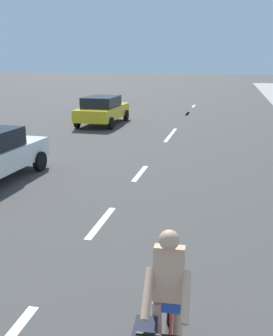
# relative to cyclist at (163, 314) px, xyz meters

# --- Properties ---
(ground_plane) EXTENTS (160.00, 160.00, 0.00)m
(ground_plane) POSITION_rel_cyclist_xyz_m (-2.06, 15.18, -0.83)
(ground_plane) COLOR #423F3D
(lane_stripe_2) EXTENTS (0.16, 1.80, 0.01)m
(lane_stripe_2) POSITION_rel_cyclist_xyz_m (-2.06, 4.00, -0.83)
(lane_stripe_2) COLOR white
(lane_stripe_2) RESTS_ON ground
(lane_stripe_3) EXTENTS (0.16, 1.80, 0.01)m
(lane_stripe_3) POSITION_rel_cyclist_xyz_m (-2.06, 7.98, -0.83)
(lane_stripe_3) COLOR white
(lane_stripe_3) RESTS_ON ground
(lane_stripe_4) EXTENTS (0.16, 1.80, 0.01)m
(lane_stripe_4) POSITION_rel_cyclist_xyz_m (-2.06, 13.88, -0.83)
(lane_stripe_4) COLOR white
(lane_stripe_4) RESTS_ON ground
(lane_stripe_5) EXTENTS (0.16, 1.80, 0.01)m
(lane_stripe_5) POSITION_rel_cyclist_xyz_m (-2.06, 15.61, -0.83)
(lane_stripe_5) COLOR white
(lane_stripe_5) RESTS_ON ground
(lane_stripe_6) EXTENTS (0.16, 1.80, 0.01)m
(lane_stripe_6) POSITION_rel_cyclist_xyz_m (-2.06, 22.42, -0.83)
(lane_stripe_6) COLOR white
(lane_stripe_6) RESTS_ON ground
(lane_stripe_7) EXTENTS (0.16, 1.80, 0.01)m
(lane_stripe_7) POSITION_rel_cyclist_xyz_m (-2.06, 22.40, -0.83)
(lane_stripe_7) COLOR white
(lane_stripe_7) RESTS_ON ground
(lane_stripe_8) EXTENTS (0.16, 1.80, 0.01)m
(lane_stripe_8) POSITION_rel_cyclist_xyz_m (-2.06, 27.03, -0.83)
(lane_stripe_8) COLOR white
(lane_stripe_8) RESTS_ON ground
(cyclist) EXTENTS (0.65, 1.71, 1.82)m
(cyclist) POSITION_rel_cyclist_xyz_m (0.00, 0.00, 0.00)
(cyclist) COLOR black
(cyclist) RESTS_ON ground
(parked_car_yellow) EXTENTS (2.08, 4.49, 1.57)m
(parked_car_yellow) POSITION_rel_cyclist_xyz_m (-6.27, 17.01, 0.01)
(parked_car_yellow) COLOR gold
(parked_car_yellow) RESTS_ON ground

